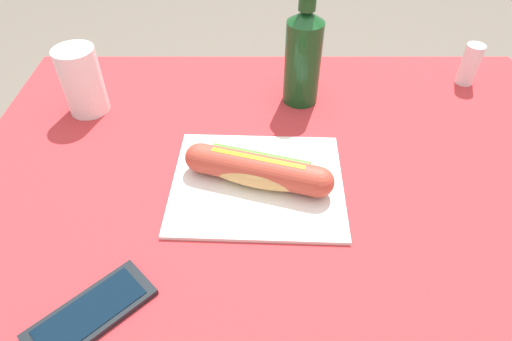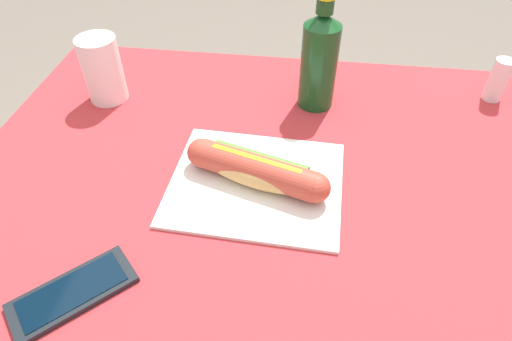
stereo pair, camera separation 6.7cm
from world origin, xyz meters
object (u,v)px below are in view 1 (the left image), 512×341
Objects in this scene: cell_phone at (90,314)px; hot_dog at (256,170)px; soda_bottle at (301,55)px; drinking_cup at (80,81)px; salt_shaker at (468,64)px.

hot_dog is at bearing 48.20° from cell_phone.
hot_dog is 1.50× the size of cell_phone.
cell_phone is (-0.20, -0.22, -0.03)m from hot_dog.
soda_bottle is at bearing 70.59° from hot_dog.
hot_dog is at bearing -109.41° from soda_bottle.
drinking_cup is 0.75m from salt_shaker.
salt_shaker is (0.63, 0.52, 0.04)m from cell_phone.
soda_bottle is 1.74× the size of drinking_cup.
drinking_cup is at bearing -172.64° from salt_shaker.
salt_shaker is (0.74, 0.10, -0.02)m from drinking_cup.
drinking_cup reaches higher than cell_phone.
salt_shaker is (0.34, 0.06, -0.05)m from soda_bottle.
salt_shaker is at bearing 7.36° from drinking_cup.
drinking_cup is (-0.12, 0.43, 0.06)m from cell_phone.
hot_dog is at bearing -32.41° from drinking_cup.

